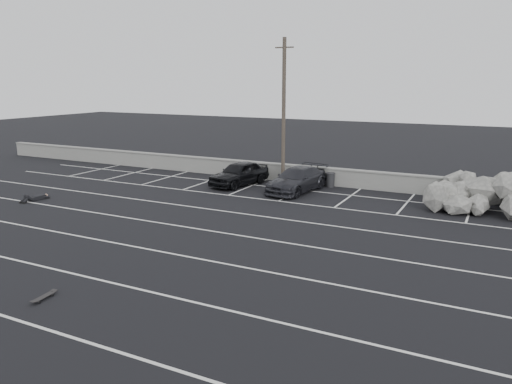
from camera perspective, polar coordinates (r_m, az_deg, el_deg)
The scene contains 10 objects.
ground at distance 18.90m, azimuth -11.69°, elevation -6.53°, with size 120.00×120.00×0.00m, color black.
seawall at distance 30.57m, azimuth 4.75°, elevation 2.15°, with size 50.00×0.45×1.06m.
stall_lines at distance 22.37m, azimuth -4.84°, elevation -3.25°, with size 36.00×20.05×0.01m.
car_left at distance 29.56m, azimuth -1.93°, elevation 2.14°, with size 1.68×4.18×1.42m, color black.
car_right at distance 27.96m, azimuth 4.69°, elevation 1.41°, with size 1.89×4.65×1.35m, color #232329.
utility_pole at distance 29.61m, azimuth 3.18°, elevation 9.15°, with size 1.13×0.23×8.50m.
trash_bin at distance 29.47m, azimuth 8.49°, elevation 1.40°, with size 0.68×0.68×0.83m.
riprap_pile at distance 26.54m, azimuth 24.72°, elevation -0.43°, with size 6.87×4.97×1.73m.
person at distance 28.52m, azimuth -23.56°, elevation -0.36°, with size 0.86×2.10×0.42m, color black, non-canonical shape.
skateboard at distance 15.81m, azimuth -23.09°, elevation -10.97°, with size 0.26×0.76×0.09m.
Camera 1 is at (11.29, -13.85, 6.16)m, focal length 35.00 mm.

